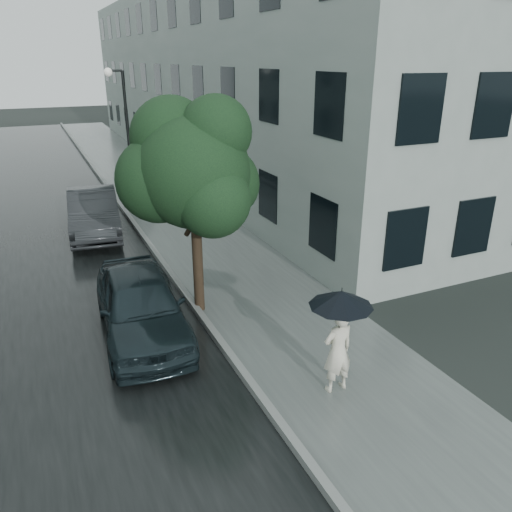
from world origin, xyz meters
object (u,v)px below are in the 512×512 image
lamp_post (124,128)px  car_far (94,212)px  car_near (141,305)px  pedestrian (338,351)px  street_tree (192,169)px

lamp_post → car_far: (-1.95, -3.81, -2.27)m
car_near → lamp_post: bearing=83.9°
pedestrian → lamp_post: (-0.81, 14.64, 2.20)m
pedestrian → street_tree: (-1.27, 4.10, 2.57)m
car_near → car_far: (0.01, 7.44, 0.01)m
street_tree → lamp_post: (0.46, 10.54, -0.37)m
street_tree → car_far: (-1.49, 6.73, -2.64)m
car_near → car_far: car_far is taller
pedestrian → car_far: bearing=-78.5°
street_tree → car_near: 3.13m
pedestrian → car_near: 4.37m
car_far → car_near: bearing=-84.3°
pedestrian → lamp_post: bearing=-89.6°
car_far → lamp_post: bearing=68.7°
pedestrian → car_near: bearing=-53.5°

